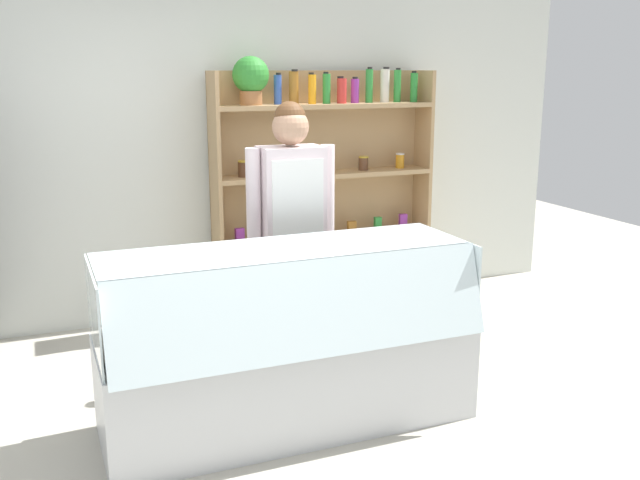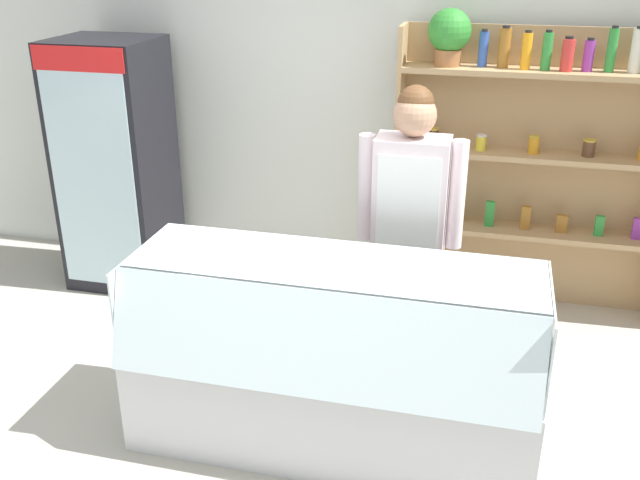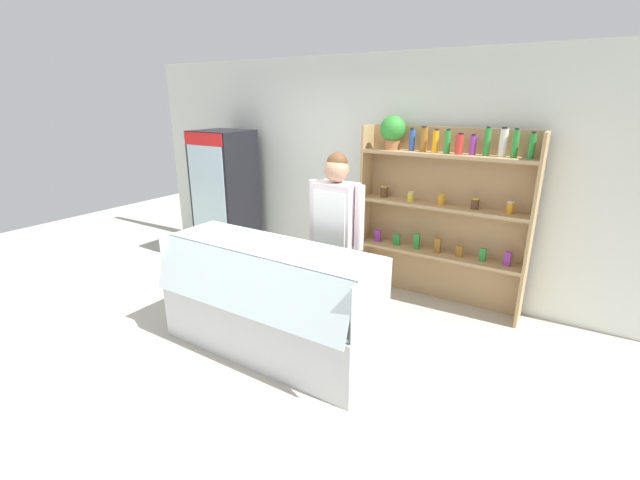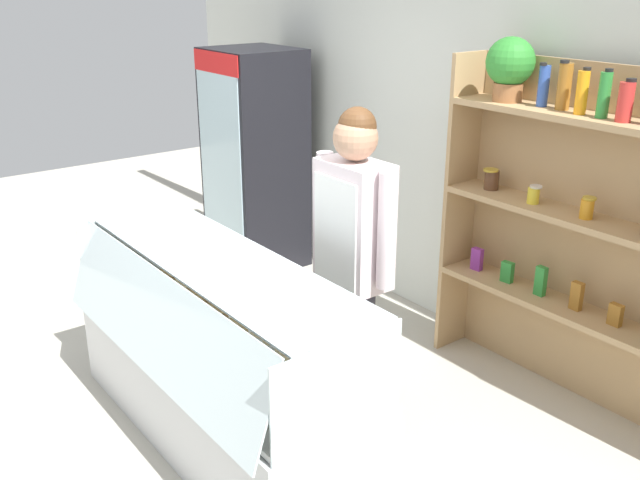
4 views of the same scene
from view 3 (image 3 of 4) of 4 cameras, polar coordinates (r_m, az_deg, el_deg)
The scene contains 6 objects.
ground_plane at distance 4.18m, azimuth -8.68°, elevation -13.84°, with size 12.00×12.00×0.00m, color #B7B2A3.
back_wall at distance 5.35m, azimuth 5.65°, elevation 9.06°, with size 6.80×0.10×2.70m, color silver.
drinks_fridge at distance 6.07m, azimuth -12.47°, elevation 5.54°, with size 0.70×0.66×1.81m.
shelving_unit at distance 4.78m, azimuth 15.37°, elevation 5.04°, with size 1.81×0.29×2.04m.
deli_display_case at distance 3.97m, azimuth -6.70°, elevation -10.33°, with size 2.03×0.77×1.01m.
shop_clerk at distance 4.06m, azimuth 2.09°, elevation 1.61°, with size 0.58×0.25×1.75m.
Camera 3 is at (2.39, -2.60, 2.22)m, focal length 24.00 mm.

